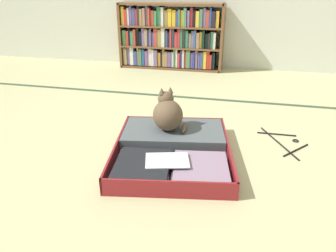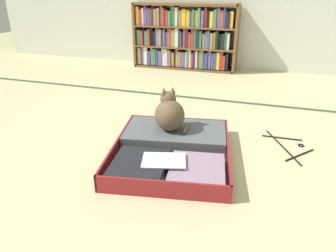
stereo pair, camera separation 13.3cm
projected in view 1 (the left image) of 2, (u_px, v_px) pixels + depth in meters
name	position (u px, v px, depth m)	size (l,w,h in m)	color
ground_plane	(170.00, 162.00, 1.89)	(10.00, 10.00, 0.00)	#C0BD89
tatami_border	(197.00, 98.00, 2.93)	(4.80, 0.05, 0.00)	#374B33
bookshelf	(170.00, 37.00, 3.84)	(1.26, 0.26, 0.77)	brown
open_suitcase	(172.00, 148.00, 1.95)	(0.81, 0.91, 0.10)	maroon
black_cat	(168.00, 114.00, 2.04)	(0.27, 0.28, 0.27)	brown
clothes_hanger	(284.00, 142.00, 2.11)	(0.32, 0.44, 0.01)	black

